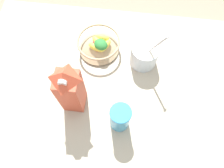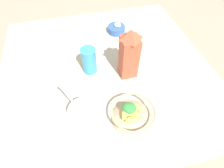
{
  "view_description": "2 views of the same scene",
  "coord_description": "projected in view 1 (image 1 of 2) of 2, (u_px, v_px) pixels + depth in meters",
  "views": [
    {
      "loc": [
        0.09,
        -0.21,
        0.91
      ],
      "look_at": [
        0.04,
        0.15,
        0.08
      ],
      "focal_mm": 35.0,
      "sensor_mm": 36.0,
      "label": 1
    },
    {
      "loc": [
        0.13,
        0.67,
        0.75
      ],
      "look_at": [
        0.01,
        0.16,
        0.08
      ],
      "focal_mm": 28.0,
      "sensor_mm": 36.0,
      "label": 2
    }
  ],
  "objects": [
    {
      "name": "ground_plane",
      "position": [
        98.0,
        122.0,
        0.92
      ],
      "size": [
        6.0,
        6.0,
        0.0
      ],
      "primitive_type": "plane",
      "color": "gray"
    },
    {
      "name": "yogurt_tub",
      "position": [
        144.0,
        54.0,
        0.95
      ],
      "size": [
        0.13,
        0.12,
        0.25
      ],
      "color": "silver",
      "rests_on": "countertop"
    },
    {
      "name": "fruit_bowl",
      "position": [
        99.0,
        44.0,
        0.99
      ],
      "size": [
        0.2,
        0.2,
        0.09
      ],
      "color": "tan",
      "rests_on": "countertop"
    },
    {
      "name": "milk_carton",
      "position": [
        70.0,
        89.0,
        0.8
      ],
      "size": [
        0.08,
        0.08,
        0.28
      ],
      "color": "#CC4C33",
      "rests_on": "countertop"
    },
    {
      "name": "countertop",
      "position": [
        98.0,
        121.0,
        0.91
      ],
      "size": [
        1.16,
        1.16,
        0.03
      ],
      "color": "#B2A893",
      "rests_on": "ground_plane"
    },
    {
      "name": "drinking_cup",
      "position": [
        120.0,
        117.0,
        0.82
      ],
      "size": [
        0.08,
        0.08,
        0.15
      ],
      "color": "#3893C6",
      "rests_on": "countertop"
    }
  ]
}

